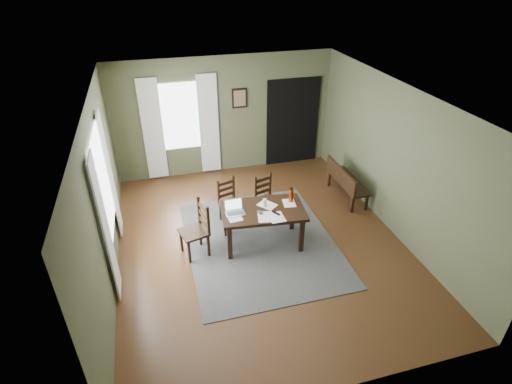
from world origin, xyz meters
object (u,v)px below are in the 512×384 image
object	(u,v)px
dining_table	(263,213)
bench	(345,180)
chair_back_right	(266,198)
water_bottle	(291,195)
chair_back_left	(230,201)
laptop	(234,209)
chair_end	(197,230)

from	to	relation	value
dining_table	bench	distance (m)	2.37
chair_back_right	water_bottle	world-z (taller)	water_bottle
chair_back_left	bench	distance (m)	2.54
chair_back_left	bench	bearing A→B (deg)	-12.78
chair_back_left	bench	xyz separation A→B (m)	(2.53, 0.18, 0.00)
bench	laptop	distance (m)	2.82
chair_back_left	chair_back_right	bearing A→B (deg)	-25.20
chair_end	chair_back_right	xyz separation A→B (m)	(1.46, 0.72, -0.05)
laptop	chair_end	bearing A→B (deg)	178.59
chair_end	water_bottle	bearing A→B (deg)	77.21
chair_back_left	chair_back_right	world-z (taller)	chair_back_right
chair_back_right	bench	xyz separation A→B (m)	(1.82, 0.29, -0.01)
bench	water_bottle	distance (m)	1.88
chair_end	laptop	xyz separation A→B (m)	(0.67, 0.01, 0.30)
laptop	water_bottle	bearing A→B (deg)	1.34
laptop	chair_back_left	bearing A→B (deg)	82.28
dining_table	bench	bearing A→B (deg)	32.11
bench	laptop	world-z (taller)	laptop
chair_back_right	water_bottle	xyz separation A→B (m)	(0.26, -0.65, 0.41)
dining_table	chair_back_left	distance (m)	0.98
chair_end	chair_back_left	distance (m)	1.12
chair_back_right	chair_end	bearing A→B (deg)	-171.29
chair_back_left	water_bottle	world-z (taller)	water_bottle
laptop	water_bottle	world-z (taller)	water_bottle
dining_table	chair_back_left	xyz separation A→B (m)	(-0.41, 0.86, -0.21)
bench	laptop	bearing A→B (deg)	110.96
dining_table	water_bottle	distance (m)	0.60
chair_back_right	water_bottle	bearing A→B (deg)	-86.24
dining_table	chair_end	xyz separation A→B (m)	(-1.16, 0.04, -0.15)
chair_back_right	laptop	xyz separation A→B (m)	(-0.79, -0.71, 0.34)
dining_table	bench	world-z (taller)	same
dining_table	laptop	distance (m)	0.52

